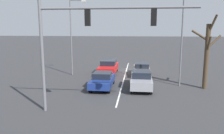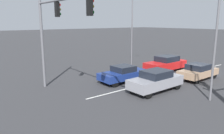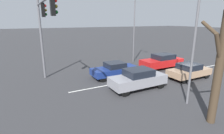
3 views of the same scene
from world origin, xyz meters
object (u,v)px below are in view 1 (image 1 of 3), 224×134
(car_red_midlane_second, at_px, (108,67))
(traffic_signal_gantry, at_px, (84,33))
(car_tan_leftlane_second, at_px, (142,69))
(bare_tree_near, at_px, (207,53))
(street_lamp_right_shoulder, at_px, (73,32))
(car_navy_midlane_front, at_px, (103,80))
(street_lamp_left_shoulder, at_px, (180,29))
(car_gray_leftlane_front, at_px, (141,79))

(car_red_midlane_second, bearing_deg, traffic_signal_gantry, 90.71)
(car_tan_leftlane_second, bearing_deg, traffic_signal_gantry, 72.35)
(car_red_midlane_second, xyz_separation_m, bare_tree_near, (-9.22, 5.27, 2.32))
(street_lamp_right_shoulder, relative_size, bare_tree_near, 1.31)
(car_red_midlane_second, bearing_deg, bare_tree_near, 150.28)
(car_navy_midlane_front, distance_m, car_tan_leftlane_second, 6.73)
(car_red_midlane_second, height_order, street_lamp_left_shoulder, street_lamp_left_shoulder)
(car_navy_midlane_front, relative_size, street_lamp_left_shoulder, 0.48)
(car_tan_leftlane_second, bearing_deg, car_gray_leftlane_front, 88.73)
(bare_tree_near, bearing_deg, traffic_signal_gantry, 35.99)
(car_red_midlane_second, height_order, bare_tree_near, bare_tree_near)
(car_tan_leftlane_second, height_order, street_lamp_right_shoulder, street_lamp_right_shoulder)
(car_gray_leftlane_front, relative_size, car_red_midlane_second, 0.92)
(car_tan_leftlane_second, xyz_separation_m, street_lamp_right_shoulder, (7.64, 0.72, 4.06))
(car_gray_leftlane_front, xyz_separation_m, car_tan_leftlane_second, (-0.12, -5.57, -0.10))
(car_navy_midlane_front, bearing_deg, car_gray_leftlane_front, -177.20)
(car_gray_leftlane_front, relative_size, car_tan_leftlane_second, 1.10)
(car_red_midlane_second, relative_size, street_lamp_right_shoulder, 0.57)
(car_navy_midlane_front, bearing_deg, car_red_midlane_second, -87.27)
(car_navy_midlane_front, bearing_deg, street_lamp_left_shoulder, -167.54)
(car_navy_midlane_front, relative_size, street_lamp_right_shoulder, 0.52)
(traffic_signal_gantry, xyz_separation_m, street_lamp_left_shoulder, (-6.82, -7.26, 0.22))
(traffic_signal_gantry, bearing_deg, car_red_midlane_second, -89.29)
(car_gray_leftlane_front, distance_m, street_lamp_left_shoulder, 5.61)
(car_gray_leftlane_front, distance_m, car_red_midlane_second, 6.97)
(car_navy_midlane_front, distance_m, street_lamp_right_shoulder, 7.66)
(car_navy_midlane_front, relative_size, car_gray_leftlane_front, 0.98)
(car_gray_leftlane_front, relative_size, traffic_signal_gantry, 0.47)
(car_tan_leftlane_second, bearing_deg, street_lamp_right_shoulder, 5.36)
(car_gray_leftlane_front, bearing_deg, car_tan_leftlane_second, -91.27)
(car_navy_midlane_front, xyz_separation_m, traffic_signal_gantry, (0.14, 5.78, 4.24))
(car_tan_leftlane_second, relative_size, street_lamp_left_shoulder, 0.45)
(street_lamp_left_shoulder, bearing_deg, car_gray_leftlane_front, 21.78)
(car_tan_leftlane_second, distance_m, bare_tree_near, 7.71)
(car_tan_leftlane_second, relative_size, street_lamp_right_shoulder, 0.48)
(car_tan_leftlane_second, bearing_deg, bare_tree_near, 137.66)
(car_navy_midlane_front, xyz_separation_m, street_lamp_left_shoulder, (-6.68, -1.48, 4.46))
(traffic_signal_gantry, height_order, street_lamp_left_shoulder, street_lamp_left_shoulder)
(car_navy_midlane_front, height_order, bare_tree_near, bare_tree_near)
(car_tan_leftlane_second, height_order, bare_tree_near, bare_tree_near)
(car_gray_leftlane_front, bearing_deg, street_lamp_right_shoulder, -32.88)
(street_lamp_right_shoulder, bearing_deg, car_tan_leftlane_second, -174.64)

